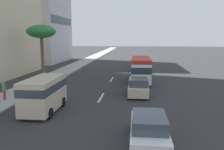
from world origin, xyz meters
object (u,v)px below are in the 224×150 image
Objects in this scene: pedestrian_near_lamp at (4,90)px; car_sixth at (137,63)px; minibus_lead at (141,69)px; palm_tree at (41,32)px; car_third at (138,87)px; car_second at (139,67)px; van_fifth at (44,92)px; car_fourth at (149,129)px.

car_sixth is at bearing 108.32° from pedestrian_near_lamp.
minibus_lead reaches higher than car_sixth.
pedestrian_near_lamp is 12.49m from palm_tree.
palm_tree is (-12.75, 12.65, 5.24)m from car_sixth.
car_sixth is (20.80, 0.01, 0.02)m from car_third.
car_second is 21.48m from van_fifth.
palm_tree is (1.27, 13.01, 4.42)m from minibus_lead.
car_third is (-14.70, 0.28, -0.02)m from car_second.
car_fourth is at bearing 59.37° from van_fifth.
van_fifth reaches higher than car_second.
car_second is at bearing 160.36° from van_fifth.
pedestrian_near_lamp is at bearing 60.94° from car_fourth.
car_sixth is at bearing 2.74° from car_second.
car_third is (-6.78, 0.35, -0.84)m from minibus_lead.
car_sixth is (30.71, 0.47, 0.04)m from car_fourth.
car_second is 24.61m from car_fourth.
minibus_lead is 1.61× the size of car_sixth.
car_second is 0.61× the size of palm_tree.
car_sixth is at bearing -44.78° from palm_tree.
palm_tree reaches higher than van_fifth.
car_third is 0.90× the size of car_fourth.
minibus_lead is 14.30m from van_fifth.
van_fifth is at bearing -157.11° from palm_tree.
pedestrian_near_lamp is (-3.32, 11.38, 0.26)m from car_third.
minibus_lead is at bearing 0.39° from car_fourth.
pedestrian_near_lamp is at bearing 130.72° from minibus_lead.
van_fifth reaches higher than car_fourth.
car_fourth is (-9.90, -0.47, -0.02)m from car_third.
van_fifth is 1.11× the size of car_sixth.
car_third is 11.86m from pedestrian_near_lamp.
minibus_lead is at bearing -179.50° from car_second.
van_fifth is at bearing 17.22° from pedestrian_near_lamp.
pedestrian_near_lamp is at bearing 106.25° from car_third.
car_third reaches higher than car_fourth.
van_fifth is at bearing 59.37° from car_fourth.
palm_tree reaches higher than car_fourth.
car_fourth is 22.86m from palm_tree.
car_second is at bearing 0.50° from minibus_lead.
car_third is at bearing -122.45° from palm_tree.
palm_tree is at bearing 117.20° from car_second.
van_fifth is 4.98m from pedestrian_near_lamp.
car_fourth is (-16.69, -0.11, -0.86)m from minibus_lead.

